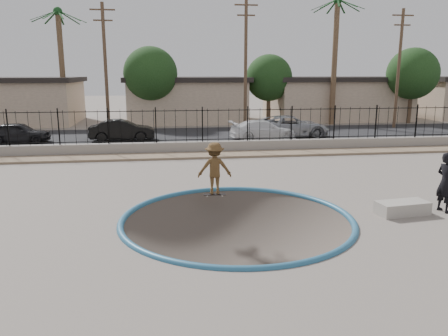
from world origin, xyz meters
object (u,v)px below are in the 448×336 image
Objects in this scene: car_a at (18,133)px; car_d at (290,126)px; concrete_ledge at (402,208)px; car_c at (263,130)px; skater at (215,171)px; videographer at (446,182)px; car_b at (122,130)px; skateboard at (215,195)px.

car_d reaches higher than car_a.
car_c is at bearing 93.24° from concrete_ledge.
car_a is (-10.63, 13.40, -0.24)m from skater.
videographer is at bearing 2.77° from concrete_ledge.
concrete_ledge is 0.31× the size of car_d.
car_d is at bearing -91.36° from car_b.
skater is 0.35× the size of car_d.
skater reaches higher than car_b.
concrete_ledge is 15.46m from car_c.
concrete_ledge is at bearing 156.87° from skater.
car_c is 2.19m from car_d.
car_d is (-0.26, 16.14, -0.19)m from videographer.
concrete_ledge is at bearing 176.58° from car_d.
skater reaches higher than car_d.
car_d is (2.04, 0.78, 0.10)m from car_c.
car_d is at bearing -73.94° from car_c.
car_b reaches higher than car_a.
skater is 2.30× the size of skateboard.
skateboard is at bearing 153.06° from concrete_ledge.
car_d reaches higher than car_c.
concrete_ledge is (-1.43, -0.07, -0.75)m from videographer.
car_d reaches higher than car_b.
skateboard is 7.54m from videographer.
videographer is at bearing -178.37° from car_d.
videographer reaches higher than car_c.
videographer is 1.19× the size of concrete_ledge.
skater is at bearing 154.13° from car_d.
car_c is at bearing 111.64° from car_d.
car_a reaches higher than skateboard.
car_d is (11.05, 0.00, 0.06)m from car_b.
car_b is (-11.31, 16.14, -0.25)m from videographer.
car_d is at bearing 68.31° from skateboard.
car_c is (15.29, -0.78, -0.01)m from car_a.
concrete_ledge is at bearing 178.38° from car_c.
skater is 14.09m from car_b.
car_d is at bearing -89.30° from car_a.
skater is 0.49× the size of car_a.
car_b is (-4.34, 13.40, 0.65)m from skateboard.
car_b is 11.05m from car_d.
videographer is at bearing -131.84° from car_a.
car_b is 9.04m from car_c.
car_c is at bearing -96.32° from car_b.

